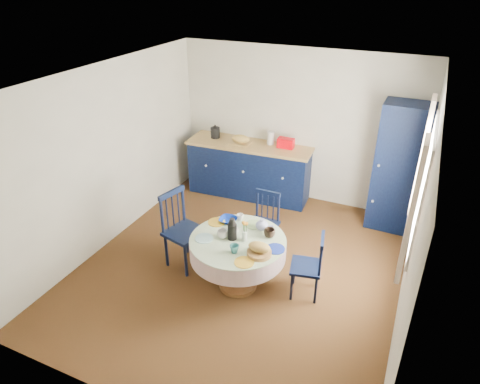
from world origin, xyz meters
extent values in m
plane|color=black|center=(0.00, 0.00, 0.00)|extent=(4.50, 4.50, 0.00)
plane|color=white|center=(0.00, 0.00, 2.50)|extent=(4.50, 4.50, 0.00)
cube|color=beige|center=(0.00, 2.25, 1.25)|extent=(4.00, 0.02, 2.50)
cube|color=beige|center=(-2.00, 0.00, 1.25)|extent=(0.02, 4.50, 2.50)
cube|color=beige|center=(2.00, 0.00, 1.25)|extent=(0.02, 4.50, 2.50)
plane|color=white|center=(2.00, 0.30, 1.50)|extent=(0.00, 1.20, 1.20)
cube|color=beige|center=(1.92, -0.40, 1.55)|extent=(0.05, 0.34, 1.45)
cube|color=beige|center=(1.92, 1.00, 1.55)|extent=(0.05, 0.34, 1.45)
cube|color=black|center=(-0.71, 1.96, 0.45)|extent=(2.07, 0.73, 0.90)
cube|color=#9E8448|center=(-0.71, 1.96, 0.92)|extent=(2.14, 0.77, 0.04)
cube|color=#B60009|center=(-0.12, 2.08, 1.02)|extent=(0.27, 0.15, 0.16)
cube|color=#9E8448|center=(-0.85, 1.89, 0.95)|extent=(0.35, 0.26, 0.02)
ellipsoid|color=tan|center=(-0.85, 1.89, 1.02)|extent=(0.31, 0.20, 0.13)
cylinder|color=silver|center=(-0.40, 2.11, 1.05)|extent=(0.12, 0.12, 0.22)
cube|color=black|center=(1.66, 1.90, 0.97)|extent=(0.69, 0.50, 1.93)
cylinder|color=white|center=(1.40, 1.65, 1.06)|extent=(0.04, 0.02, 0.04)
cylinder|color=white|center=(1.40, 1.65, 0.48)|extent=(0.04, 0.02, 0.04)
cylinder|color=#5C301A|center=(0.12, -0.35, 0.03)|extent=(0.47, 0.47, 0.05)
cylinder|color=#5C301A|center=(0.12, -0.35, 0.34)|extent=(0.10, 0.10, 0.63)
cylinder|color=#5C301A|center=(0.12, -0.35, 0.67)|extent=(1.10, 1.10, 0.03)
cylinder|color=silver|center=(0.12, -0.35, 0.58)|extent=(1.16, 1.16, 0.22)
cylinder|color=white|center=(0.12, -0.35, 0.69)|extent=(1.16, 1.16, 0.01)
cylinder|color=#92C1C2|center=(-0.26, -0.49, 0.70)|extent=(0.22, 0.22, 0.01)
cylinder|color=gold|center=(0.36, -0.72, 0.70)|extent=(0.22, 0.22, 0.01)
cylinder|color=navy|center=(0.59, -0.35, 0.70)|extent=(0.22, 0.22, 0.01)
cylinder|color=#87A969|center=(0.17, 0.03, 0.70)|extent=(0.22, 0.22, 0.01)
cylinder|color=gold|center=(-0.29, -0.11, 0.70)|extent=(0.22, 0.22, 0.01)
cylinder|color=olive|center=(0.46, -0.52, 0.72)|extent=(0.28, 0.28, 0.05)
ellipsoid|color=tan|center=(0.46, -0.52, 0.80)|extent=(0.26, 0.16, 0.11)
cube|color=silver|center=(0.00, -0.20, 0.72)|extent=(0.10, 0.07, 0.04)
cylinder|color=black|center=(-0.57, -0.45, 0.24)|extent=(0.04, 0.04, 0.48)
cylinder|color=black|center=(-0.48, -0.08, 0.24)|extent=(0.04, 0.04, 0.48)
cylinder|color=black|center=(-0.92, -0.36, 0.24)|extent=(0.04, 0.04, 0.48)
cylinder|color=black|center=(-0.82, 0.01, 0.24)|extent=(0.04, 0.04, 0.48)
cube|color=black|center=(-0.70, -0.22, 0.50)|extent=(0.55, 0.56, 0.04)
cylinder|color=black|center=(-0.94, -0.36, 0.77)|extent=(0.04, 0.04, 0.54)
cylinder|color=black|center=(-0.85, 0.01, 0.77)|extent=(0.04, 0.04, 0.54)
cube|color=black|center=(-0.89, -0.17, 1.02)|extent=(0.15, 0.42, 0.07)
cylinder|color=black|center=(-0.92, -0.27, 0.75)|extent=(0.02, 0.02, 0.45)
cylinder|color=black|center=(-0.89, -0.17, 0.75)|extent=(0.02, 0.02, 0.45)
cylinder|color=black|center=(-0.87, -0.08, 0.75)|extent=(0.02, 0.02, 0.45)
cylinder|color=black|center=(-0.04, 0.33, 0.20)|extent=(0.03, 0.03, 0.40)
cylinder|color=black|center=(0.27, 0.32, 0.20)|extent=(0.03, 0.03, 0.40)
cylinder|color=black|center=(-0.04, 0.62, 0.20)|extent=(0.03, 0.03, 0.40)
cylinder|color=black|center=(0.28, 0.62, 0.20)|extent=(0.03, 0.03, 0.40)
cube|color=black|center=(0.12, 0.47, 0.42)|extent=(0.40, 0.38, 0.04)
cylinder|color=black|center=(-0.04, 0.64, 0.64)|extent=(0.03, 0.03, 0.45)
cylinder|color=black|center=(0.28, 0.64, 0.64)|extent=(0.03, 0.03, 0.45)
cube|color=black|center=(0.12, 0.64, 0.85)|extent=(0.35, 0.04, 0.06)
cylinder|color=black|center=(0.04, 0.64, 0.62)|extent=(0.02, 0.02, 0.37)
cylinder|color=black|center=(0.12, 0.64, 0.62)|extent=(0.02, 0.02, 0.37)
cylinder|color=black|center=(0.20, 0.64, 0.62)|extent=(0.02, 0.02, 0.37)
cylinder|color=black|center=(0.74, -0.02, 0.19)|extent=(0.03, 0.03, 0.38)
cylinder|color=black|center=(0.80, -0.32, 0.19)|extent=(0.03, 0.03, 0.38)
cylinder|color=black|center=(1.02, 0.04, 0.19)|extent=(0.03, 0.03, 0.38)
cylinder|color=black|center=(1.08, -0.26, 0.19)|extent=(0.03, 0.03, 0.38)
cube|color=black|center=(0.91, -0.14, 0.40)|extent=(0.43, 0.44, 0.04)
cylinder|color=black|center=(1.04, 0.04, 0.62)|extent=(0.03, 0.03, 0.43)
cylinder|color=black|center=(1.10, -0.26, 0.62)|extent=(0.03, 0.03, 0.43)
cube|color=black|center=(1.07, -0.11, 0.81)|extent=(0.10, 0.34, 0.05)
cylinder|color=black|center=(1.05, -0.03, 0.60)|extent=(0.02, 0.02, 0.36)
cylinder|color=black|center=(1.07, -0.11, 0.60)|extent=(0.02, 0.02, 0.36)
cylinder|color=black|center=(1.08, -0.19, 0.60)|extent=(0.02, 0.02, 0.36)
imported|color=silver|center=(-0.07, -0.38, 0.75)|extent=(0.13, 0.13, 0.10)
imported|color=teal|center=(0.19, -0.60, 0.75)|extent=(0.11, 0.11, 0.10)
imported|color=black|center=(0.44, -0.14, 0.75)|extent=(0.14, 0.14, 0.11)
imported|color=silver|center=(-0.04, 0.06, 0.74)|extent=(0.09, 0.09, 0.08)
imported|color=navy|center=(-0.16, -0.04, 0.72)|extent=(0.22, 0.22, 0.05)
camera|label=1|loc=(1.86, -4.17, 3.60)|focal=32.00mm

